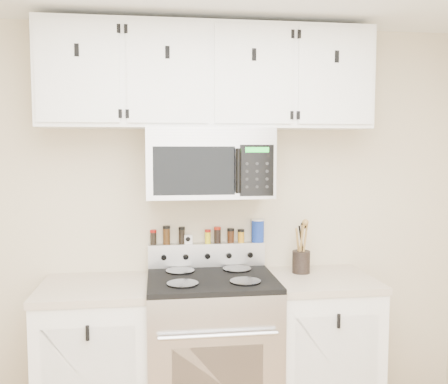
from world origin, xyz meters
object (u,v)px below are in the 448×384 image
microwave (209,163)px  utensil_crock (301,260)px  range (212,351)px  salt_canister (258,230)px

microwave → utensil_crock: 0.86m
range → microwave: size_ratio=1.45×
range → salt_canister: 0.82m
microwave → salt_canister: (0.34, 0.16, -0.45)m
range → microwave: (0.00, 0.13, 1.14)m
microwave → utensil_crock: microwave is taller
salt_canister → microwave: bearing=-155.4°
microwave → utensil_crock: bearing=0.6°
utensil_crock → salt_canister: (-0.25, 0.15, 0.17)m
range → salt_canister: bearing=39.7°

